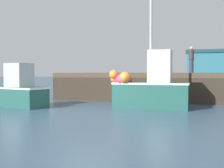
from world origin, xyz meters
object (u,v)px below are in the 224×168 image
at_px(fishing_boat_near_right, 149,87).
at_px(rowboat, 161,102).
at_px(fishing_boat_near_left, 14,92).
at_px(dockworker, 191,60).

xyz_separation_m(fishing_boat_near_right, rowboat, (0.33, 1.45, -0.77)).
bearing_deg(fishing_boat_near_right, rowboat, 77.06).
xyz_separation_m(fishing_boat_near_left, fishing_boat_near_right, (6.05, 1.00, 0.26)).
bearing_deg(rowboat, fishing_boat_near_right, -102.94).
bearing_deg(fishing_boat_near_right, fishing_boat_near_left, -170.66).
bearing_deg(fishing_boat_near_left, dockworker, 47.15).
height_order(fishing_boat_near_right, rowboat, fishing_boat_near_right).
relative_size(rowboat, dockworker, 1.21).
distance_m(fishing_boat_near_left, rowboat, 6.86).
height_order(fishing_boat_near_left, fishing_boat_near_right, fishing_boat_near_right).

